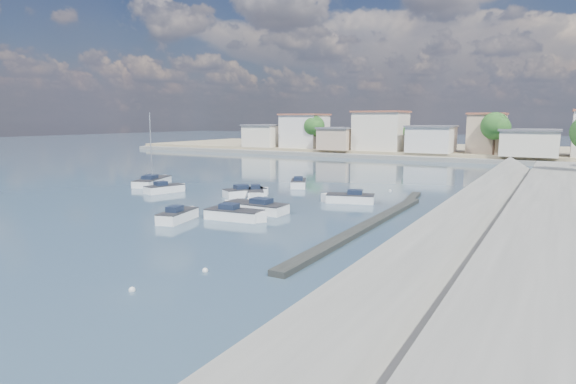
% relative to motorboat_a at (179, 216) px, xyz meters
% --- Properties ---
extents(ground, '(400.00, 400.00, 0.00)m').
position_rel_motorboat_a_xyz_m(ground, '(7.00, 34.80, -0.38)').
color(ground, '#2E435D').
rests_on(ground, ground).
extents(seawall_walkway, '(5.00, 90.00, 1.80)m').
position_rel_motorboat_a_xyz_m(seawall_walkway, '(25.50, 7.80, 0.52)').
color(seawall_walkway, slate).
rests_on(seawall_walkway, ground).
extents(breakwater, '(2.00, 31.02, 0.35)m').
position_rel_motorboat_a_xyz_m(breakwater, '(13.90, 7.49, -0.21)').
color(breakwater, black).
rests_on(breakwater, ground).
extents(far_shore_land, '(160.00, 40.00, 1.40)m').
position_rel_motorboat_a_xyz_m(far_shore_land, '(7.00, 86.80, 0.32)').
color(far_shore_land, gray).
rests_on(far_shore_land, ground).
extents(far_shore_quay, '(160.00, 2.50, 0.80)m').
position_rel_motorboat_a_xyz_m(far_shore_quay, '(7.00, 65.80, 0.02)').
color(far_shore_quay, slate).
rests_on(far_shore_quay, ground).
extents(far_town, '(113.01, 12.80, 8.35)m').
position_rel_motorboat_a_xyz_m(far_town, '(17.71, 71.72, 4.56)').
color(far_town, beige).
rests_on(far_town, far_shore_land).
extents(shore_trees, '(74.56, 38.32, 7.92)m').
position_rel_motorboat_a_xyz_m(shore_trees, '(15.34, 62.91, 5.84)').
color(shore_trees, '#38281E').
rests_on(shore_trees, ground).
extents(motorboat_a, '(2.39, 4.58, 1.48)m').
position_rel_motorboat_a_xyz_m(motorboat_a, '(0.00, 0.00, 0.00)').
color(motorboat_a, white).
rests_on(motorboat_a, ground).
extents(motorboat_b, '(3.79, 4.67, 1.48)m').
position_rel_motorboat_a_xyz_m(motorboat_b, '(-2.21, 12.76, -0.00)').
color(motorboat_b, white).
rests_on(motorboat_b, ground).
extents(motorboat_c, '(6.24, 2.25, 1.48)m').
position_rel_motorboat_a_xyz_m(motorboat_c, '(3.14, 5.94, 0.00)').
color(motorboat_c, white).
rests_on(motorboat_c, ground).
extents(motorboat_d, '(5.20, 3.14, 1.48)m').
position_rel_motorboat_a_xyz_m(motorboat_d, '(8.43, 14.46, -0.00)').
color(motorboat_d, white).
rests_on(motorboat_d, ground).
extents(motorboat_e, '(2.86, 4.75, 1.48)m').
position_rel_motorboat_a_xyz_m(motorboat_e, '(-11.55, 10.62, -0.00)').
color(motorboat_e, white).
rests_on(motorboat_e, ground).
extents(motorboat_f, '(3.37, 4.61, 1.48)m').
position_rel_motorboat_a_xyz_m(motorboat_f, '(-1.04, 21.95, -0.00)').
color(motorboat_f, white).
rests_on(motorboat_f, ground).
extents(motorboat_g, '(3.70, 4.39, 1.48)m').
position_rel_motorboat_a_xyz_m(motorboat_g, '(-0.99, 12.52, 0.00)').
color(motorboat_g, white).
rests_on(motorboat_g, ground).
extents(motorboat_h, '(5.28, 2.38, 1.48)m').
position_rel_motorboat_a_xyz_m(motorboat_h, '(3.86, 2.52, -0.00)').
color(motorboat_h, white).
rests_on(motorboat_h, ground).
extents(sailboat, '(4.40, 7.24, 9.00)m').
position_rel_motorboat_a_xyz_m(sailboat, '(-17.49, 14.58, 0.03)').
color(sailboat, white).
rests_on(sailboat, ground).
extents(mooring_buoys, '(13.17, 37.04, 0.31)m').
position_rel_motorboat_a_xyz_m(mooring_buoys, '(12.20, 7.39, -0.33)').
color(mooring_buoys, white).
rests_on(mooring_buoys, ground).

